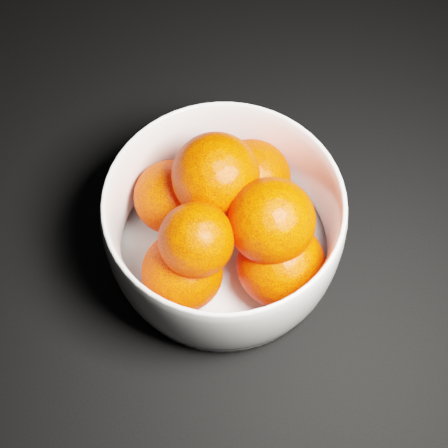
{
  "coord_description": "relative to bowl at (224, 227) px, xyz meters",
  "views": [
    {
      "loc": [
        0.08,
        -0.5,
        0.53
      ],
      "look_at": [
        0.09,
        -0.25,
        0.06
      ],
      "focal_mm": 50.0,
      "sensor_mm": 36.0,
      "label": 1
    }
  ],
  "objects": [
    {
      "name": "orange_pile",
      "position": [
        0.0,
        0.0,
        0.01
      ],
      "size": [
        0.16,
        0.16,
        0.12
      ],
      "color": "#FF2A00",
      "rests_on": "bowl"
    },
    {
      "name": "ground",
      "position": [
        -0.09,
        0.25,
        -0.05
      ],
      "size": [
        3.0,
        3.0,
        0.0
      ],
      "primitive_type": "cube",
      "color": "black",
      "rests_on": "ground"
    },
    {
      "name": "bowl",
      "position": [
        0.0,
        0.0,
        0.0
      ],
      "size": [
        0.21,
        0.21,
        0.1
      ],
      "rotation": [
        0.0,
        0.0,
        -0.34
      ],
      "color": "silver",
      "rests_on": "ground"
    }
  ]
}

